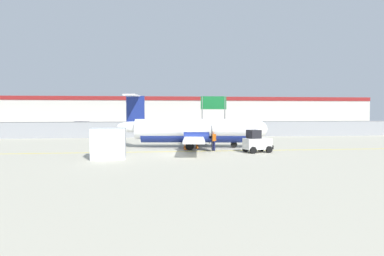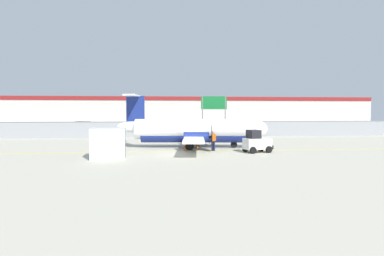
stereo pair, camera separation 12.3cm
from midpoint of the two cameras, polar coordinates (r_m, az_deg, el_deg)
The scene contains 19 objects.
ground_plane at distance 29.11m, azimuth -1.70°, elevation -3.92°, with size 140.00×140.00×0.01m.
perimeter_fence at distance 44.93m, azimuth -3.48°, elevation -0.14°, with size 98.00×0.10×2.10m.
parking_lot_strip at distance 56.46m, azimuth -4.13°, elevation -0.62°, with size 98.00×17.00×0.12m.
background_building at distance 74.83m, azimuth -4.78°, elevation 2.66°, with size 91.00×8.10×6.50m.
commuter_airplane at distance 32.01m, azimuth 0.55°, elevation -0.44°, with size 14.22×16.07×4.92m.
baggage_tug at distance 28.77m, azimuth 10.63°, elevation -2.34°, with size 2.53×1.85×1.88m.
ground_crew_worker at distance 29.51m, azimuth 3.47°, elevation -1.98°, with size 0.48×0.48×1.70m.
cargo_container at distance 25.39m, azimuth -13.87°, elevation -2.50°, with size 2.50×2.12×2.20m.
traffic_cone_near_left at distance 31.84m, azimuth -1.27°, elevation -2.78°, with size 0.36×0.36×0.64m.
traffic_cone_near_right at distance 31.35m, azimuth 0.72°, elevation -2.87°, with size 0.36×0.36×0.64m.
traffic_cone_far_left at distance 30.31m, azimuth -1.16°, elevation -3.07°, with size 0.36×0.36×0.64m.
traffic_cone_far_right at distance 31.72m, azimuth 11.02°, elevation -2.86°, with size 0.36×0.36×0.64m.
parked_car_0 at distance 62.35m, azimuth -17.83°, elevation 0.34°, with size 4.32×2.25×1.58m.
parked_car_1 at distance 57.08m, azimuth -12.06°, elevation 0.20°, with size 4.38×2.41×1.58m.
parked_car_2 at distance 49.93m, azimuth -6.27°, elevation -0.11°, with size 4.37×2.39×1.58m.
parked_car_3 at distance 58.41m, azimuth -0.52°, elevation 0.32°, with size 4.26×2.13×1.58m.
parked_car_4 at distance 57.91m, azimuth 4.17°, elevation 0.29°, with size 4.36×2.36×1.58m.
parked_car_5 at distance 54.02m, azimuth 12.38°, elevation 0.06°, with size 4.39×2.44×1.58m.
highway_sign at distance 47.66m, azimuth 3.54°, elevation 3.66°, with size 3.60×0.14×5.50m.
Camera 1 is at (-2.58, -26.80, 3.40)m, focal length 32.00 mm.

